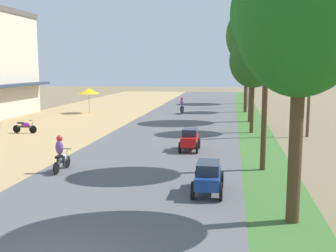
# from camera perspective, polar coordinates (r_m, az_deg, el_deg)

# --- Properties ---
(parked_motorbike_third) EXTENTS (1.80, 0.54, 0.94)m
(parked_motorbike_third) POSITION_cam_1_polar(r_m,az_deg,el_deg) (30.80, -19.28, -0.03)
(parked_motorbike_third) COLOR black
(parked_motorbike_third) RESTS_ON dirt_shoulder
(vendor_umbrella) EXTENTS (2.20, 2.20, 2.52)m
(vendor_umbrella) POSITION_cam_1_polar(r_m,az_deg,el_deg) (42.45, -10.96, 4.80)
(vendor_umbrella) COLOR #99999E
(vendor_umbrella) RESTS_ON dirt_shoulder
(median_tree_nearest) EXTENTS (3.80, 3.80, 8.63)m
(median_tree_nearest) POSITION_cam_1_polar(r_m,az_deg,el_deg) (12.60, 18.08, 14.67)
(median_tree_nearest) COLOR #4C351E
(median_tree_nearest) RESTS_ON median_strip
(median_tree_second) EXTENTS (3.26, 3.26, 9.02)m
(median_tree_second) POSITION_cam_1_polar(r_m,az_deg,el_deg) (18.92, 13.70, 14.90)
(median_tree_second) COLOR #4C351E
(median_tree_second) RESTS_ON median_strip
(median_tree_third) EXTENTS (3.36, 3.36, 7.04)m
(median_tree_third) POSITION_cam_1_polar(r_m,az_deg,el_deg) (29.62, 11.80, 8.89)
(median_tree_third) COLOR #4C351E
(median_tree_third) RESTS_ON median_strip
(median_tree_fourth) EXTENTS (4.45, 4.45, 9.82)m
(median_tree_fourth) POSITION_cam_1_polar(r_m,az_deg,el_deg) (35.76, 11.70, 12.13)
(median_tree_fourth) COLOR #4C351E
(median_tree_fourth) RESTS_ON median_strip
(median_tree_fifth) EXTENTS (2.85, 2.85, 7.05)m
(median_tree_fifth) POSITION_cam_1_polar(r_m,az_deg,el_deg) (43.35, 10.87, 9.04)
(median_tree_fifth) COLOR #4C351E
(median_tree_fifth) RESTS_ON median_strip
(median_tree_sixth) EXTENTS (4.25, 4.25, 9.01)m
(median_tree_sixth) POSITION_cam_1_polar(r_m,az_deg,el_deg) (53.39, 10.90, 10.37)
(median_tree_sixth) COLOR #4C351E
(median_tree_sixth) RESTS_ON median_strip
(streetlamp_near) EXTENTS (3.16, 0.20, 7.10)m
(streetlamp_near) POSITION_cam_1_polar(r_m,az_deg,el_deg) (48.52, 11.09, 7.43)
(streetlamp_near) COLOR gray
(streetlamp_near) RESTS_ON median_strip
(streetlamp_mid) EXTENTS (3.16, 0.20, 8.41)m
(streetlamp_mid) POSITION_cam_1_polar(r_m,az_deg,el_deg) (60.75, 10.67, 8.20)
(streetlamp_mid) COLOR gray
(streetlamp_mid) RESTS_ON median_strip
(utility_pole_near) EXTENTS (1.80, 0.20, 8.77)m
(utility_pole_near) POSITION_cam_1_polar(r_m,az_deg,el_deg) (29.15, 19.19, 7.47)
(utility_pole_near) COLOR brown
(utility_pole_near) RESTS_ON ground
(car_sedan_blue) EXTENTS (1.10, 2.26, 1.19)m
(car_sedan_blue) POSITION_cam_1_polar(r_m,az_deg,el_deg) (15.30, 5.61, -6.89)
(car_sedan_blue) COLOR navy
(car_sedan_blue) RESTS_ON road_strip
(car_hatchback_red) EXTENTS (1.04, 2.00, 1.23)m
(car_hatchback_red) POSITION_cam_1_polar(r_m,az_deg,el_deg) (22.93, 3.06, -1.78)
(car_hatchback_red) COLOR red
(car_hatchback_red) RESTS_ON road_strip
(motorbike_foreground_rider) EXTENTS (0.54, 1.80, 1.66)m
(motorbike_foreground_rider) POSITION_cam_1_polar(r_m,az_deg,el_deg) (18.91, -14.67, -3.85)
(motorbike_foreground_rider) COLOR black
(motorbike_foreground_rider) RESTS_ON road_strip
(motorbike_ahead_second) EXTENTS (0.54, 1.80, 1.66)m
(motorbike_ahead_second) POSITION_cam_1_polar(r_m,az_deg,el_deg) (41.02, 1.97, 2.80)
(motorbike_ahead_second) COLOR black
(motorbike_ahead_second) RESTS_ON road_strip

